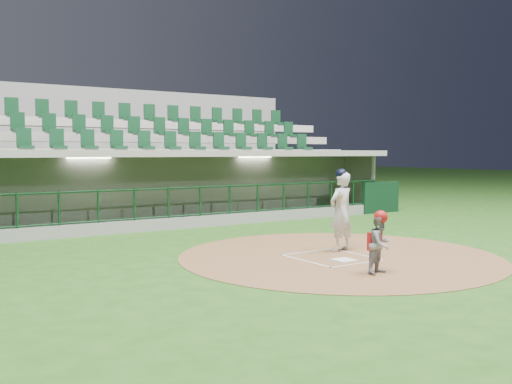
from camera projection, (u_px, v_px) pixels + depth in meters
ground at (323, 256)px, 12.84m from camera, size 120.00×120.00×0.00m
dirt_circle at (339, 256)px, 12.84m from camera, size 7.20×7.20×0.01m
home_plate at (344, 260)px, 12.25m from camera, size 0.43×0.43×0.02m
batter_box_chalk at (332, 257)px, 12.59m from camera, size 1.55×1.80×0.01m
dugout_structure at (178, 193)px, 19.39m from camera, size 16.40×3.70×3.00m
seating_deck at (140, 176)px, 21.85m from camera, size 17.00×6.72×5.15m
batter at (341, 210)px, 13.39m from camera, size 0.91×0.91×1.94m
catcher at (380, 242)px, 10.91m from camera, size 0.64×0.55×1.22m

